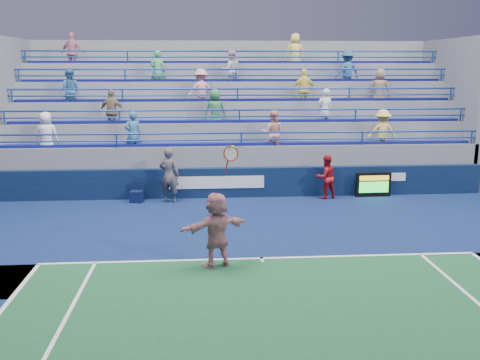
{
  "coord_description": "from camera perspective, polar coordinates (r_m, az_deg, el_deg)",
  "views": [
    {
      "loc": [
        -1.47,
        -12.6,
        4.75
      ],
      "look_at": [
        -0.36,
        2.5,
        1.5
      ],
      "focal_mm": 40.0,
      "sensor_mm": 36.0,
      "label": 1
    }
  ],
  "objects": [
    {
      "name": "sponsor_wall",
      "position": [
        19.61,
        0.2,
        -0.25
      ],
      "size": [
        18.0,
        0.32,
        1.1
      ],
      "color": "#091836",
      "rests_on": "ground"
    },
    {
      "name": "ball_girl",
      "position": [
        19.58,
        9.14,
        0.31
      ],
      "size": [
        0.93,
        0.82,
        1.6
      ],
      "primitive_type": "imported",
      "rotation": [
        0.0,
        0.0,
        3.46
      ],
      "color": "#AA131A",
      "rests_on": "ground"
    },
    {
      "name": "ground",
      "position": [
        13.54,
        2.31,
        -8.42
      ],
      "size": [
        120.0,
        120.0,
        0.0
      ],
      "primitive_type": "plane",
      "color": "#333538"
    },
    {
      "name": "judge_chair",
      "position": [
        19.26,
        -10.95,
        -1.66
      ],
      "size": [
        0.49,
        0.5,
        0.74
      ],
      "color": "#0B1538",
      "rests_on": "ground"
    },
    {
      "name": "tennis_player",
      "position": [
        12.78,
        -2.52,
        -5.32
      ],
      "size": [
        1.78,
        1.2,
        2.95
      ],
      "color": "silver",
      "rests_on": "ground"
    },
    {
      "name": "serve_speed_board",
      "position": [
        20.26,
        14.03,
        -0.5
      ],
      "size": [
        1.31,
        0.19,
        0.9
      ],
      "color": "black",
      "rests_on": "ground"
    },
    {
      "name": "bleacher_stand",
      "position": [
        23.14,
        -0.53,
        4.16
      ],
      "size": [
        18.0,
        5.6,
        6.13
      ],
      "color": "slate",
      "rests_on": "ground"
    },
    {
      "name": "line_judge",
      "position": [
        18.92,
        -7.57,
        0.53
      ],
      "size": [
        0.82,
        0.66,
        1.97
      ],
      "primitive_type": "imported",
      "rotation": [
        0.0,
        0.0,
        2.85
      ],
      "color": "#161F3C",
      "rests_on": "ground"
    }
  ]
}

